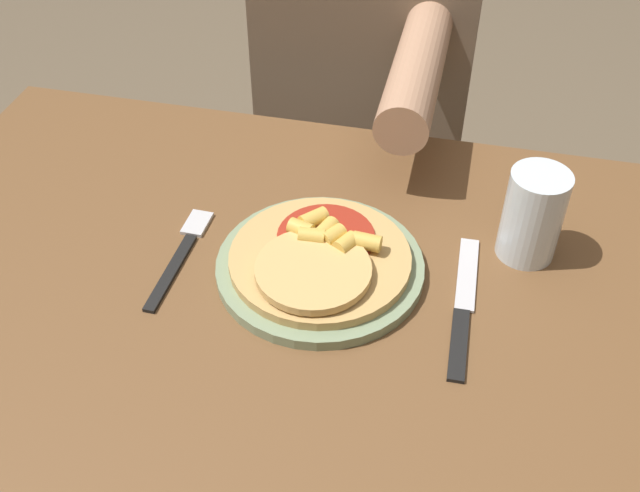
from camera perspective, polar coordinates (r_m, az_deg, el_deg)
dining_table at (r=0.95m, az=-1.67°, el=-9.05°), size 1.06×0.70×0.73m
plate at (r=0.88m, az=0.00°, el=-1.59°), size 0.24×0.24×0.01m
pizza at (r=0.86m, az=-0.01°, el=-0.86°), size 0.21×0.21×0.04m
fork at (r=0.92m, az=-10.43°, el=-0.34°), size 0.03×0.18×0.00m
knife at (r=0.85m, az=10.85°, el=-4.58°), size 0.02×0.22×0.00m
drinking_glass at (r=0.90m, az=15.90°, el=2.27°), size 0.07×0.07×0.12m
person_diner at (r=1.37m, az=3.66°, el=12.51°), size 0.36×0.52×1.14m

